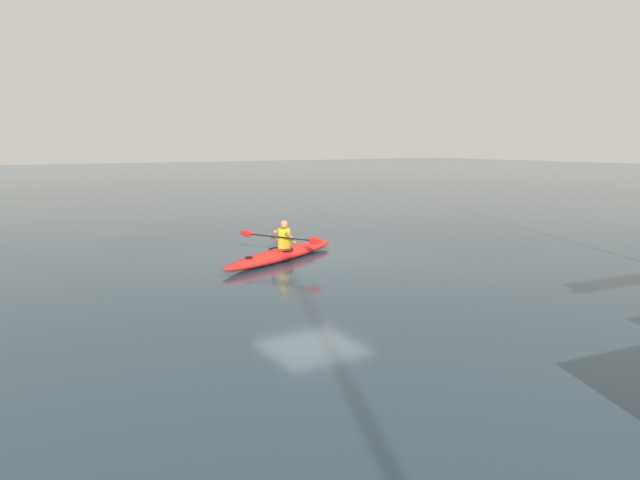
{
  "coord_description": "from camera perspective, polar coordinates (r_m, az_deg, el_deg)",
  "views": [
    {
      "loc": [
        7.58,
        12.46,
        2.86
      ],
      "look_at": [
        1.47,
        2.72,
        0.94
      ],
      "focal_mm": 32.15,
      "sensor_mm": 36.0,
      "label": 1
    }
  ],
  "objects": [
    {
      "name": "ground_plane",
      "position": [
        14.86,
        -0.79,
        -1.61
      ],
      "size": [
        160.0,
        160.0,
        0.0
      ],
      "primitive_type": "plane",
      "color": "#283D4C"
    },
    {
      "name": "kayak",
      "position": [
        14.39,
        -3.78,
        -1.4
      ],
      "size": [
        4.24,
        2.51,
        0.29
      ],
      "color": "red",
      "rests_on": "ground"
    },
    {
      "name": "kayaker",
      "position": [
        14.36,
        -3.67,
        0.37
      ],
      "size": [
        1.11,
        2.27,
        0.7
      ],
      "color": "yellow",
      "rests_on": "kayak"
    }
  ]
}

